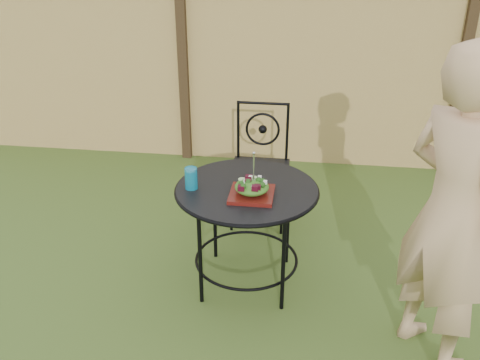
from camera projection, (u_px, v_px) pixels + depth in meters
The scene contains 9 objects.
ground at pixel (307, 296), 3.56m from camera, with size 60.00×60.00×0.00m, color #244014.
fence at pixel (318, 71), 5.09m from camera, with size 8.00×0.12×1.90m.
patio_table at pixel (247, 207), 3.45m from camera, with size 0.92×0.92×0.72m.
patio_chair at pixel (260, 161), 4.29m from camera, with size 0.46×0.46×0.95m.
diner at pixel (453, 216), 2.72m from camera, with size 0.66×0.43×1.81m, color tan.
salad_plate at pixel (252, 194), 3.28m from camera, with size 0.27×0.27×0.02m, color #421409.
salad at pixel (252, 187), 3.26m from camera, with size 0.21×0.21×0.08m, color #235614.
fork at pixel (254, 168), 3.20m from camera, with size 0.01×0.01×0.18m, color silver.
drinking_glass at pixel (191, 178), 3.35m from camera, with size 0.08×0.08×0.14m, color #0D7899.
Camera 1 is at (-0.06, -2.88, 2.27)m, focal length 40.00 mm.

